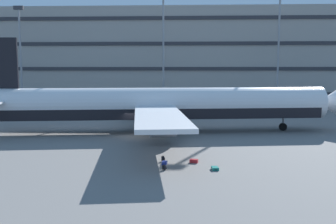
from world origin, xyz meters
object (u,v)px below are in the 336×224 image
at_px(backpack_orange, 165,167).
at_px(suitcase_scuffed, 194,161).
at_px(airliner, 159,105).
at_px(suitcase_large, 215,168).
at_px(backpack_upright, 163,159).
at_px(suitcase_purple, 165,163).

bearing_deg(backpack_orange, suitcase_scuffed, 45.39).
relative_size(airliner, suitcase_large, 59.99).
xyz_separation_m(suitcase_large, backpack_orange, (-3.67, -0.23, 0.09)).
distance_m(suitcase_scuffed, backpack_orange, 3.11).
distance_m(airliner, suitcase_large, 16.99).
height_order(airliner, suitcase_scuffed, airliner).
relative_size(airliner, backpack_orange, 95.67).
relative_size(suitcase_scuffed, backpack_orange, 1.55).
distance_m(airliner, suitcase_scuffed, 14.72).
relative_size(backpack_orange, backpack_upright, 0.92).
bearing_deg(suitcase_large, backpack_upright, 149.28).
bearing_deg(suitcase_purple, suitcase_large, -20.87).
distance_m(suitcase_scuffed, suitcase_purple, 2.34).
height_order(suitcase_scuffed, suitcase_large, suitcase_scuffed).
relative_size(suitcase_large, suitcase_purple, 1.09).
xyz_separation_m(airliner, backpack_orange, (1.43, -16.16, -2.95)).
xyz_separation_m(suitcase_purple, backpack_orange, (0.09, -1.66, 0.09)).
height_order(airliner, suitcase_purple, airliner).
xyz_separation_m(suitcase_scuffed, backpack_upright, (-2.42, 0.34, 0.08)).
bearing_deg(backpack_orange, airliner, 95.05).
bearing_deg(airliner, backpack_orange, -84.95).
bearing_deg(airliner, suitcase_purple, -84.72).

